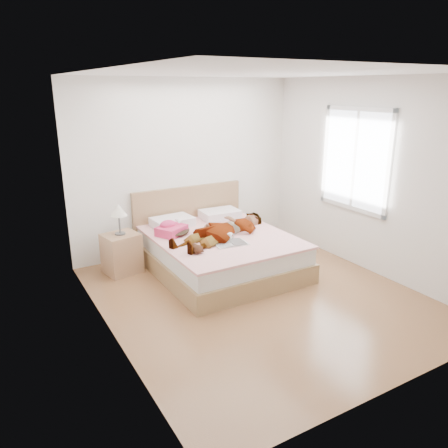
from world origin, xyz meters
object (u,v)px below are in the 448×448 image
towel (171,229)px  coffee_mug (229,236)px  plush_toy (197,249)px  nightstand (121,250)px  bed (217,249)px  woman (224,227)px  magazine (230,243)px  phone (178,221)px

towel → coffee_mug: bearing=-45.8°
plush_toy → nightstand: nightstand is taller
towel → coffee_mug: (0.58, -0.60, -0.03)m
bed → plush_toy: 0.83m
woman → magazine: bearing=-37.3°
plush_toy → nightstand: (-0.64, 1.05, -0.24)m
phone → coffee_mug: 0.78m
coffee_mug → nightstand: 1.50m
woman → towel: size_ratio=3.54×
phone → towel: towel is taller
phone → bed: bed is taller
towel → phone: bearing=8.7°
bed → magazine: (-0.06, -0.45, 0.24)m
towel → nightstand: bearing=159.8°
towel → magazine: (0.52, -0.74, -0.07)m
phone → coffee_mug: bearing=-74.4°
phone → coffee_mug: (0.46, -0.62, -0.12)m
phone → coffee_mug: size_ratio=0.71×
phone → plush_toy: (-0.13, -0.83, -0.11)m
bed → magazine: bed is taller
bed → towel: (-0.58, 0.29, 0.32)m
towel → coffee_mug: 0.84m
bed → coffee_mug: bearing=-88.8°
plush_toy → nightstand: 1.25m
woman → phone: 0.64m
bed → towel: size_ratio=4.32×
coffee_mug → plush_toy: plush_toy is taller
magazine → nightstand: bearing=140.1°
plush_toy → nightstand: bearing=121.3°
magazine → plush_toy: size_ratio=2.27×
phone → towel: (-0.12, -0.02, -0.09)m
towel → bed: bearing=-26.4°
magazine → plush_toy: plush_toy is taller
phone → bed: (0.45, -0.31, -0.41)m
towel → magazine: towel is taller
magazine → phone: bearing=117.7°
phone → plush_toy: phone is taller
towel → plush_toy: size_ratio=2.37×
nightstand → woman: bearing=-26.0°
woman → plush_toy: size_ratio=8.41×
phone → nightstand: size_ratio=0.09×
woman → coffee_mug: bearing=-31.9°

